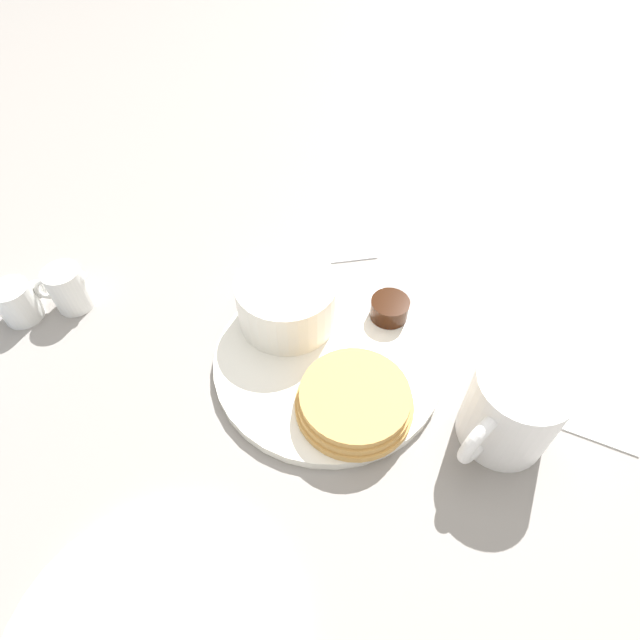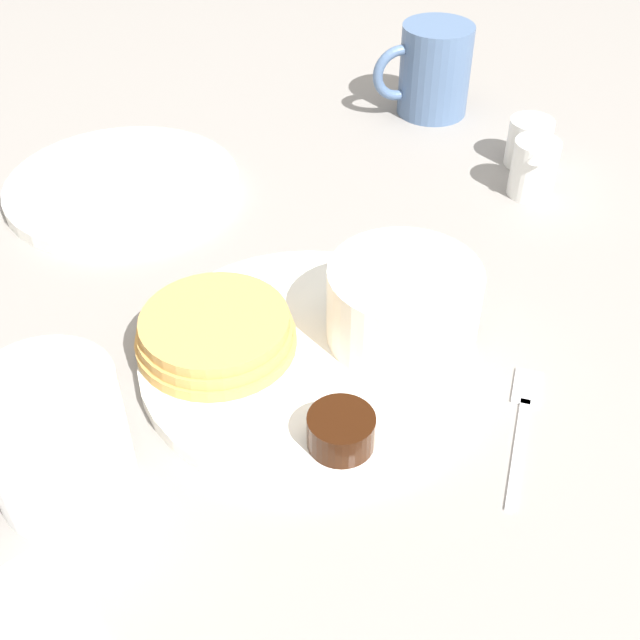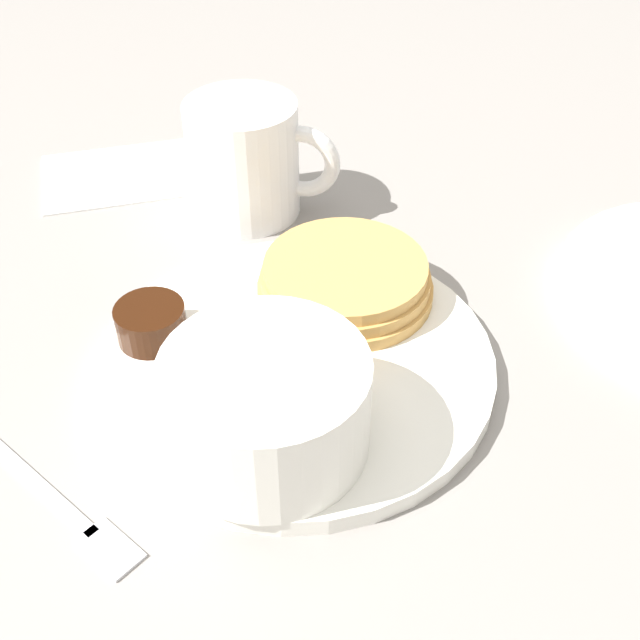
{
  "view_description": "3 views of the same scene",
  "coord_description": "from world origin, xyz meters",
  "px_view_note": "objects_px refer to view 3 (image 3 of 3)",
  "views": [
    {
      "loc": [
        0.31,
        0.1,
        0.46
      ],
      "look_at": [
        -0.02,
        -0.01,
        0.05
      ],
      "focal_mm": 28.0,
      "sensor_mm": 36.0,
      "label": 1
    },
    {
      "loc": [
        -0.32,
        0.3,
        0.42
      ],
      "look_at": [
        -0.01,
        0.0,
        0.05
      ],
      "focal_mm": 45.0,
      "sensor_mm": 36.0,
      "label": 2
    },
    {
      "loc": [
        -0.11,
        -0.35,
        0.36
      ],
      "look_at": [
        0.02,
        0.01,
        0.03
      ],
      "focal_mm": 45.0,
      "sensor_mm": 36.0,
      "label": 3
    }
  ],
  "objects_px": {
    "bowl": "(266,402)",
    "coffee_mug": "(247,159)",
    "fork": "(73,514)",
    "plate": "(295,362)"
  },
  "relations": [
    {
      "from": "bowl",
      "to": "coffee_mug",
      "type": "bearing_deg",
      "value": 75.66
    },
    {
      "from": "bowl",
      "to": "fork",
      "type": "bearing_deg",
      "value": -178.22
    },
    {
      "from": "bowl",
      "to": "coffee_mug",
      "type": "xyz_separation_m",
      "value": [
        0.06,
        0.25,
        0.0
      ]
    },
    {
      "from": "fork",
      "to": "plate",
      "type": "bearing_deg",
      "value": 23.77
    },
    {
      "from": "coffee_mug",
      "to": "bowl",
      "type": "bearing_deg",
      "value": -104.34
    },
    {
      "from": "plate",
      "to": "bowl",
      "type": "bearing_deg",
      "value": -121.1
    },
    {
      "from": "coffee_mug",
      "to": "fork",
      "type": "bearing_deg",
      "value": -124.54
    },
    {
      "from": "plate",
      "to": "coffee_mug",
      "type": "xyz_separation_m",
      "value": [
        0.03,
        0.19,
        0.04
      ]
    },
    {
      "from": "coffee_mug",
      "to": "fork",
      "type": "relative_size",
      "value": 0.93
    },
    {
      "from": "bowl",
      "to": "plate",
      "type": "bearing_deg",
      "value": 58.9
    }
  ]
}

